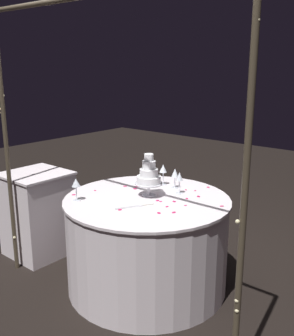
{
  "coord_description": "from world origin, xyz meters",
  "views": [
    {
      "loc": [
        -1.9,
        2.25,
        1.77
      ],
      "look_at": [
        0.0,
        0.0,
        1.0
      ],
      "focal_mm": 42.58,
      "sensor_mm": 36.0,
      "label": 1
    }
  ],
  "objects_px": {
    "side_table": "(38,214)",
    "tiered_cake": "(149,175)",
    "decorative_arch": "(93,117)",
    "main_table": "(147,243)",
    "wine_glass_4": "(148,172)",
    "wine_glass_1": "(175,174)",
    "wine_glass_2": "(179,178)",
    "cake_knife": "(137,206)",
    "wine_glass_0": "(163,169)",
    "wine_glass_3": "(76,184)"
  },
  "relations": [
    {
      "from": "wine_glass_1",
      "to": "wine_glass_3",
      "type": "xyz_separation_m",
      "value": [
        0.39,
        0.74,
        0.01
      ]
    },
    {
      "from": "wine_glass_3",
      "to": "tiered_cake",
      "type": "bearing_deg",
      "value": -128.73
    },
    {
      "from": "decorative_arch",
      "to": "wine_glass_1",
      "type": "xyz_separation_m",
      "value": [
        -0.01,
        -0.89,
        -0.56
      ]
    },
    {
      "from": "decorative_arch",
      "to": "side_table",
      "type": "relative_size",
      "value": 2.75
    },
    {
      "from": "wine_glass_3",
      "to": "cake_knife",
      "type": "relative_size",
      "value": 0.65
    },
    {
      "from": "side_table",
      "to": "wine_glass_2",
      "type": "height_order",
      "value": "wine_glass_2"
    },
    {
      "from": "decorative_arch",
      "to": "main_table",
      "type": "relative_size",
      "value": 1.68
    },
    {
      "from": "wine_glass_0",
      "to": "side_table",
      "type": "bearing_deg",
      "value": 29.49
    },
    {
      "from": "wine_glass_2",
      "to": "tiered_cake",
      "type": "bearing_deg",
      "value": 53.99
    },
    {
      "from": "side_table",
      "to": "wine_glass_4",
      "type": "relative_size",
      "value": 5.5
    },
    {
      "from": "main_table",
      "to": "wine_glass_2",
      "type": "distance_m",
      "value": 0.58
    },
    {
      "from": "side_table",
      "to": "cake_knife",
      "type": "relative_size",
      "value": 2.97
    },
    {
      "from": "side_table",
      "to": "tiered_cake",
      "type": "height_order",
      "value": "tiered_cake"
    },
    {
      "from": "wine_glass_1",
      "to": "cake_knife",
      "type": "bearing_deg",
      "value": 96.07
    },
    {
      "from": "decorative_arch",
      "to": "main_table",
      "type": "xyz_separation_m",
      "value": [
        -0.0,
        -0.53,
        -1.06
      ]
    },
    {
      "from": "side_table",
      "to": "tiered_cake",
      "type": "distance_m",
      "value": 1.28
    },
    {
      "from": "wine_glass_4",
      "to": "cake_knife",
      "type": "bearing_deg",
      "value": 121.9
    },
    {
      "from": "wine_glass_0",
      "to": "wine_glass_1",
      "type": "height_order",
      "value": "wine_glass_0"
    },
    {
      "from": "tiered_cake",
      "to": "wine_glass_4",
      "type": "relative_size",
      "value": 2.35
    },
    {
      "from": "decorative_arch",
      "to": "side_table",
      "type": "xyz_separation_m",
      "value": [
        1.16,
        -0.32,
        -1.04
      ]
    },
    {
      "from": "wine_glass_4",
      "to": "wine_glass_2",
      "type": "bearing_deg",
      "value": 173.04
    },
    {
      "from": "wine_glass_4",
      "to": "wine_glass_0",
      "type": "bearing_deg",
      "value": -152.0
    },
    {
      "from": "main_table",
      "to": "wine_glass_1",
      "type": "bearing_deg",
      "value": -90.82
    },
    {
      "from": "wine_glass_1",
      "to": "wine_glass_4",
      "type": "height_order",
      "value": "wine_glass_1"
    },
    {
      "from": "decorative_arch",
      "to": "wine_glass_1",
      "type": "distance_m",
      "value": 1.05
    },
    {
      "from": "tiered_cake",
      "to": "wine_glass_1",
      "type": "distance_m",
      "value": 0.31
    },
    {
      "from": "side_table",
      "to": "wine_glass_3",
      "type": "relative_size",
      "value": 4.57
    },
    {
      "from": "main_table",
      "to": "tiered_cake",
      "type": "distance_m",
      "value": 0.55
    },
    {
      "from": "wine_glass_4",
      "to": "main_table",
      "type": "bearing_deg",
      "value": 128.75
    },
    {
      "from": "wine_glass_0",
      "to": "wine_glass_2",
      "type": "distance_m",
      "value": 0.27
    },
    {
      "from": "decorative_arch",
      "to": "wine_glass_2",
      "type": "xyz_separation_m",
      "value": [
        -0.12,
        -0.8,
        -0.55
      ]
    },
    {
      "from": "side_table",
      "to": "tiered_cake",
      "type": "bearing_deg",
      "value": -166.44
    },
    {
      "from": "side_table",
      "to": "wine_glass_4",
      "type": "xyz_separation_m",
      "value": [
        -0.92,
        -0.52,
        0.46
      ]
    },
    {
      "from": "side_table",
      "to": "decorative_arch",
      "type": "bearing_deg",
      "value": 164.84
    },
    {
      "from": "wine_glass_0",
      "to": "main_table",
      "type": "bearing_deg",
      "value": 109.23
    },
    {
      "from": "decorative_arch",
      "to": "cake_knife",
      "type": "distance_m",
      "value": 0.77
    },
    {
      "from": "side_table",
      "to": "wine_glass_4",
      "type": "bearing_deg",
      "value": -150.33
    },
    {
      "from": "main_table",
      "to": "wine_glass_0",
      "type": "relative_size",
      "value": 7.23
    },
    {
      "from": "side_table",
      "to": "tiered_cake",
      "type": "relative_size",
      "value": 2.34
    },
    {
      "from": "main_table",
      "to": "tiered_cake",
      "type": "bearing_deg",
      "value": -63.34
    },
    {
      "from": "wine_glass_3",
      "to": "wine_glass_0",
      "type": "bearing_deg",
      "value": -108.61
    },
    {
      "from": "side_table",
      "to": "wine_glass_4",
      "type": "distance_m",
      "value": 1.15
    },
    {
      "from": "tiered_cake",
      "to": "wine_glass_1",
      "type": "height_order",
      "value": "tiered_cake"
    },
    {
      "from": "tiered_cake",
      "to": "main_table",
      "type": "bearing_deg",
      "value": 116.66
    },
    {
      "from": "wine_glass_1",
      "to": "main_table",
      "type": "bearing_deg",
      "value": 89.18
    },
    {
      "from": "decorative_arch",
      "to": "tiered_cake",
      "type": "height_order",
      "value": "decorative_arch"
    },
    {
      "from": "wine_glass_1",
      "to": "side_table",
      "type": "bearing_deg",
      "value": 26.25
    },
    {
      "from": "tiered_cake",
      "to": "wine_glass_4",
      "type": "distance_m",
      "value": 0.34
    },
    {
      "from": "wine_glass_2",
      "to": "wine_glass_4",
      "type": "bearing_deg",
      "value": -6.96
    },
    {
      "from": "side_table",
      "to": "cake_knife",
      "type": "xyz_separation_m",
      "value": [
        -1.23,
        -0.03,
        0.36
      ]
    }
  ]
}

